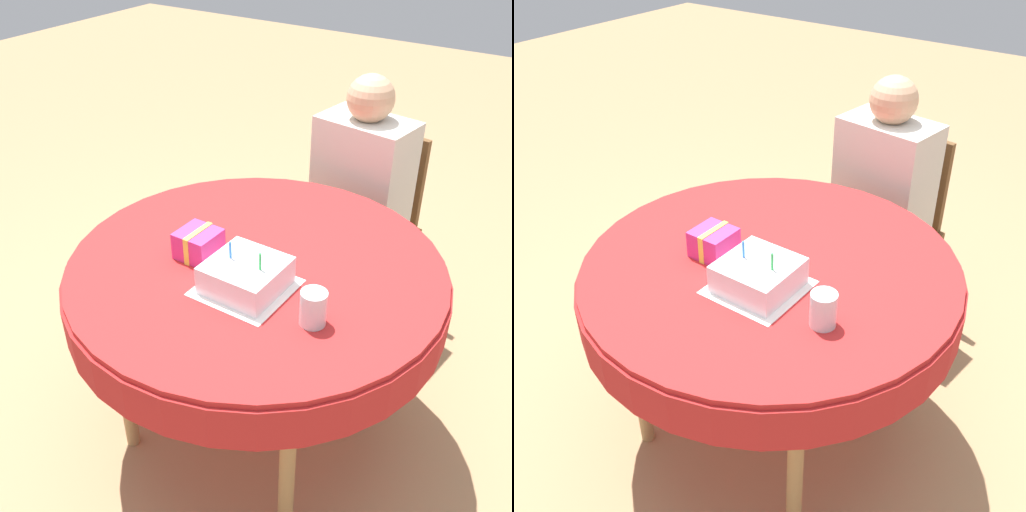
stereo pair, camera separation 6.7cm
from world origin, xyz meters
TOP-DOWN VIEW (x-y plane):
  - ground_plane at (0.00, 0.00)m, footprint 12.00×12.00m
  - dining_table at (0.00, 0.00)m, footprint 1.26×1.26m
  - chair at (-0.01, 0.94)m, footprint 0.49×0.49m
  - person at (-0.03, 0.85)m, footprint 0.42×0.37m
  - napkin at (0.05, -0.14)m, footprint 0.27×0.27m
  - birthday_cake at (0.05, -0.14)m, footprint 0.22×0.22m
  - drinking_glass at (0.31, -0.17)m, footprint 0.08×0.08m
  - gift_box at (-0.18, -0.08)m, footprint 0.13×0.13m

SIDE VIEW (x-z plane):
  - ground_plane at x=0.00m, z-range 0.00..0.00m
  - chair at x=-0.01m, z-range 0.04..0.92m
  - dining_table at x=0.00m, z-range 0.30..1.08m
  - person at x=-0.03m, z-range 0.12..1.29m
  - napkin at x=0.05m, z-range 0.78..0.78m
  - gift_box at x=-0.18m, z-range 0.77..0.87m
  - birthday_cake at x=0.05m, z-range 0.75..0.90m
  - drinking_glass at x=0.31m, z-range 0.78..0.88m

